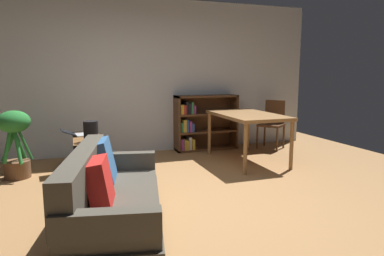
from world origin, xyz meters
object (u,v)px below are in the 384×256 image
(dining_table, at_px, (247,118))
(open_laptop, at_px, (78,134))
(desk_speaker, at_px, (91,131))
(dining_chair_near, at_px, (272,121))
(fabric_couch, at_px, (107,192))
(bookshelf, at_px, (201,123))
(media_console, at_px, (88,156))
(potted_floor_plant, at_px, (15,138))

(dining_table, bearing_deg, open_laptop, 174.12)
(desk_speaker, distance_m, dining_chair_near, 3.50)
(fabric_couch, relative_size, bookshelf, 1.69)
(open_laptop, height_order, bookshelf, bookshelf)
(media_console, relative_size, dining_chair_near, 1.20)
(media_console, bearing_deg, dining_chair_near, 11.11)
(dining_chair_near, xyz_separation_m, bookshelf, (-1.31, 0.33, -0.01))
(desk_speaker, bearing_deg, potted_floor_plant, 154.76)
(fabric_couch, height_order, open_laptop, fabric_couch)
(bookshelf, bearing_deg, fabric_couch, -124.95)
(media_console, distance_m, potted_floor_plant, 0.97)
(media_console, xyz_separation_m, dining_table, (2.46, -0.07, 0.44))
(dining_chair_near, bearing_deg, dining_table, -141.72)
(media_console, xyz_separation_m, desk_speaker, (0.05, -0.32, 0.41))
(desk_speaker, xyz_separation_m, dining_chair_near, (3.35, 0.99, -0.15))
(open_laptop, bearing_deg, potted_floor_plant, -175.60)
(fabric_couch, height_order, media_console, fabric_couch)
(dining_table, xyz_separation_m, dining_chair_near, (0.93, 0.74, -0.19))
(open_laptop, relative_size, potted_floor_plant, 0.49)
(open_laptop, bearing_deg, media_console, -60.51)
(potted_floor_plant, distance_m, bookshelf, 3.12)
(bookshelf, bearing_deg, open_laptop, -159.90)
(open_laptop, relative_size, dining_table, 0.31)
(desk_speaker, bearing_deg, media_console, 98.00)
(media_console, relative_size, dining_table, 0.75)
(open_laptop, xyz_separation_m, bookshelf, (2.19, 0.80, -0.06))
(fabric_couch, distance_m, desk_speaker, 1.56)
(fabric_couch, relative_size, desk_speaker, 7.34)
(open_laptop, distance_m, dining_table, 2.59)
(dining_chair_near, distance_m, bookshelf, 1.36)
(media_console, relative_size, desk_speaker, 4.04)
(media_console, height_order, dining_table, dining_table)
(potted_floor_plant, relative_size, dining_chair_near, 1.02)
(media_console, bearing_deg, open_laptop, 119.49)
(potted_floor_plant, xyz_separation_m, dining_table, (3.38, -0.20, 0.15))
(media_console, distance_m, open_laptop, 0.37)
(media_console, distance_m, desk_speaker, 0.52)
(fabric_couch, bearing_deg, potted_floor_plant, 117.09)
(dining_table, bearing_deg, fabric_couch, -143.13)
(dining_chair_near, height_order, bookshelf, bookshelf)
(media_console, xyz_separation_m, dining_chair_near, (3.40, 0.67, 0.25))
(media_console, height_order, dining_chair_near, dining_chair_near)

